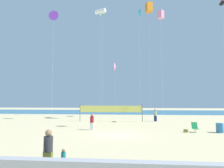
% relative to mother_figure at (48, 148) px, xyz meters
% --- Properties ---
extents(ground_plane, '(120.00, 120.00, 0.00)m').
position_rel_mother_figure_xyz_m(ground_plane, '(2.17, 8.77, -0.89)').
color(ground_plane, beige).
extents(ocean_band, '(120.00, 20.00, 0.01)m').
position_rel_mother_figure_xyz_m(ocean_band, '(2.17, 42.32, -0.88)').
color(ocean_band, teal).
rests_on(ocean_band, ground).
extents(mother_figure, '(0.38, 0.38, 1.66)m').
position_rel_mother_figure_xyz_m(mother_figure, '(0.00, 0.00, 0.00)').
color(mother_figure, olive).
rests_on(mother_figure, ground).
extents(toddler_figure, '(0.20, 0.20, 0.86)m').
position_rel_mother_figure_xyz_m(toddler_figure, '(0.63, 0.09, -0.43)').
color(toddler_figure, navy).
rests_on(toddler_figure, ground).
extents(beachgoer_maroon_shirt, '(0.37, 0.37, 1.60)m').
position_rel_mother_figure_xyz_m(beachgoer_maroon_shirt, '(-0.32, 11.07, -0.03)').
color(beachgoer_maroon_shirt, white).
rests_on(beachgoer_maroon_shirt, ground).
extents(beachgoer_sage_shirt, '(0.39, 0.39, 1.72)m').
position_rel_mother_figure_xyz_m(beachgoer_sage_shirt, '(6.93, 19.86, 0.03)').
color(beachgoer_sage_shirt, navy).
rests_on(beachgoer_sage_shirt, ground).
extents(folding_beach_chair, '(0.52, 0.65, 0.89)m').
position_rel_mother_figure_xyz_m(folding_beach_chair, '(9.33, 10.64, -0.42)').
color(folding_beach_chair, '#1E8C4C').
rests_on(folding_beach_chair, ground).
extents(trash_barrel, '(0.63, 0.63, 0.85)m').
position_rel_mother_figure_xyz_m(trash_barrel, '(11.46, 10.53, -0.46)').
color(trash_barrel, teal).
rests_on(trash_barrel, ground).
extents(volleyball_net, '(8.75, 0.25, 2.40)m').
position_rel_mother_figure_xyz_m(volleyball_net, '(0.75, 19.06, 0.76)').
color(volleyball_net, '#4C4C51').
rests_on(volleyball_net, ground).
extents(beach_handbag, '(0.34, 0.17, 0.27)m').
position_rel_mother_figure_xyz_m(beach_handbag, '(8.44, 10.44, -0.75)').
color(beach_handbag, olive).
rests_on(beach_handbag, ground).
extents(kite_violet_delta, '(1.40, 0.43, 15.39)m').
position_rel_mother_figure_xyz_m(kite_violet_delta, '(-7.10, 17.39, 13.79)').
color(kite_violet_delta, silver).
rests_on(kite_violet_delta, ground).
extents(kite_black_inflatable, '(0.59, 1.56, 15.89)m').
position_rel_mother_figure_xyz_m(kite_black_inflatable, '(15.44, 17.41, 14.56)').
color(kite_black_inflatable, silver).
rests_on(kite_black_inflatable, ground).
extents(kite_cyan_delta, '(0.44, 1.31, 17.98)m').
position_rel_mother_figure_xyz_m(kite_cyan_delta, '(5.02, 23.12, 16.42)').
color(kite_cyan_delta, silver).
rests_on(kite_cyan_delta, ground).
extents(kite_orange_box, '(1.18, 1.18, 18.20)m').
position_rel_mother_figure_xyz_m(kite_orange_box, '(6.49, 21.76, 16.56)').
color(kite_orange_box, silver).
rests_on(kite_orange_box, ground).
extents(kite_lime_diamond, '(0.70, 0.72, 20.24)m').
position_rel_mother_figure_xyz_m(kite_lime_diamond, '(-1.73, 28.60, 18.84)').
color(kite_lime_diamond, silver).
rests_on(kite_lime_diamond, ground).
extents(kite_white_tube, '(1.79, 1.16, 16.94)m').
position_rel_mother_figure_xyz_m(kite_white_tube, '(-1.00, 20.56, 15.67)').
color(kite_white_tube, silver).
rests_on(kite_white_tube, ground).
extents(kite_pink_delta, '(0.30, 1.50, 9.70)m').
position_rel_mother_figure_xyz_m(kite_pink_delta, '(0.82, 26.32, 8.05)').
color(kite_pink_delta, silver).
rests_on(kite_pink_delta, ground).
extents(kite_pink_box, '(0.73, 0.73, 12.51)m').
position_rel_mother_figure_xyz_m(kite_pink_box, '(6.79, 12.53, 11.17)').
color(kite_pink_box, silver).
rests_on(kite_pink_box, ground).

